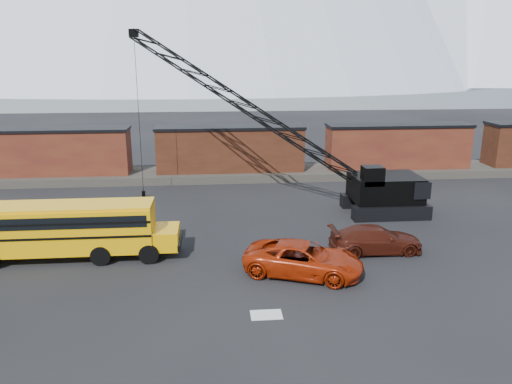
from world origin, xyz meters
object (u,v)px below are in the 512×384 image
at_px(school_bus, 69,228).
at_px(maroon_suv, 376,239).
at_px(red_pickup, 304,259).
at_px(crawler_crane, 249,108).

relative_size(school_bus, maroon_suv, 2.16).
bearing_deg(red_pickup, maroon_suv, -39.61).
distance_m(red_pickup, maroon_suv, 5.46).
xyz_separation_m(school_bus, crawler_crane, (10.80, 9.50, 5.62)).
height_order(school_bus, crawler_crane, crawler_crane).
bearing_deg(school_bus, red_pickup, -14.71).
relative_size(maroon_suv, crawler_crane, 0.25).
xyz_separation_m(school_bus, red_pickup, (12.69, -3.33, -0.93)).
xyz_separation_m(maroon_suv, crawler_crane, (-6.65, 10.14, 6.64)).
bearing_deg(maroon_suv, school_bus, 87.24).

